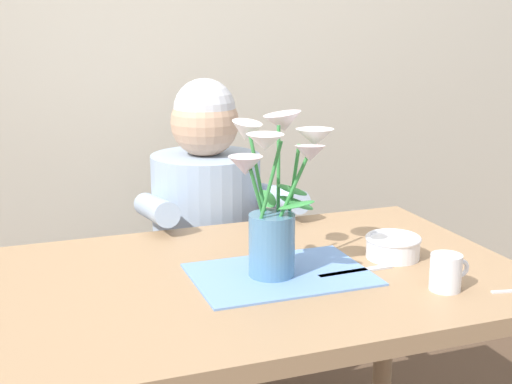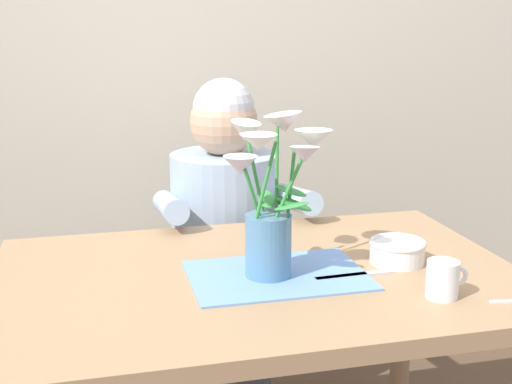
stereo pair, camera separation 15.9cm
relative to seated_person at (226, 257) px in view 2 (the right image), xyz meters
The scene contains 9 objects.
wood_panel_backdrop 0.81m from the seated_person, 95.78° to the left, with size 4.00×0.10×2.50m, color beige.
dining_table 0.62m from the seated_person, 94.08° to the right, with size 1.20×0.80×0.74m.
seated_person is the anchor object (origin of this frame).
striped_placemat 0.67m from the seated_person, 90.90° to the right, with size 0.40×0.28×0.01m, color #6B93D1.
flower_vase 0.74m from the seated_person, 92.00° to the right, with size 0.27×0.23×0.37m.
ceramic_bowl 0.72m from the seated_person, 65.06° to the right, with size 0.14×0.14×0.06m.
dinner_knife 0.73m from the seated_person, 76.92° to the right, with size 0.19×0.02×0.01m, color silver.
ceramic_mug 0.92m from the seated_person, 70.92° to the right, with size 0.09×0.07×0.08m.
spoon_1 0.41m from the seated_person, 75.43° to the right, with size 0.04×0.12×0.01m.
Camera 2 is at (-0.37, -1.45, 1.31)m, focal length 48.47 mm.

